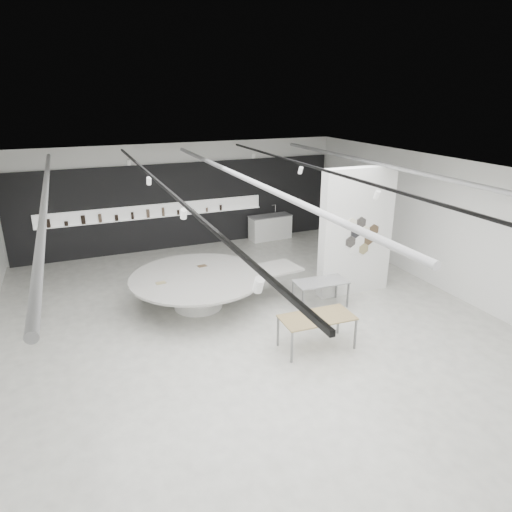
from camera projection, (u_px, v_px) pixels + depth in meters
name	position (u px, v px, depth m)	size (l,w,h in m)	color
room	(250.00, 250.00, 10.46)	(12.02, 14.02, 3.82)	beige
back_wall_display	(180.00, 206.00, 16.66)	(11.80, 0.27, 3.10)	black
partition_column	(356.00, 232.00, 12.71)	(2.20, 0.38, 3.60)	white
display_island	(200.00, 286.00, 12.18)	(4.85, 3.96, 0.91)	white
sample_table_wood	(317.00, 319.00, 10.15)	(1.67, 0.87, 0.77)	olive
sample_table_stone	(321.00, 283.00, 12.18)	(1.44, 0.78, 0.72)	gray
kitchen_counter	(270.00, 227.00, 17.89)	(1.71, 0.75, 1.32)	white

